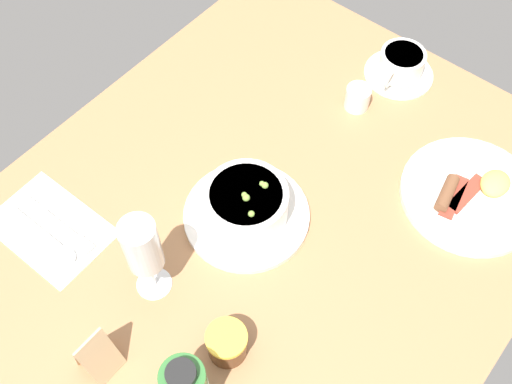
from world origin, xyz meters
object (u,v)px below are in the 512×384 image
breakfast_plate (471,194)px  jam_jar (227,343)px  cutlery_setting (51,229)px  porridge_bowl (246,206)px  coffee_cup (401,66)px  wine_glass (143,249)px  creamer_jug (358,97)px  menu_card (95,352)px

breakfast_plate → jam_jar: bearing=-17.3°
cutlery_setting → jam_jar: 36.35cm
porridge_bowl → coffee_cup: bearing=176.7°
coffee_cup → wine_glass: wine_glass is taller
porridge_bowl → cutlery_setting: bearing=-46.4°
wine_glass → jam_jar: (0.72, 15.95, -9.17)cm
creamer_jug → wine_glass: (50.92, -3.86, 9.73)cm
cutlery_setting → creamer_jug: 59.83cm
breakfast_plate → menu_card: 66.30cm
menu_card → coffee_cup: bearing=177.6°
creamer_jug → jam_jar: (51.64, 12.09, 0.56)cm
creamer_jug → breakfast_plate: creamer_jug is taller
breakfast_plate → cutlery_setting: bearing=-45.4°
wine_glass → menu_card: wine_glass is taller
creamer_jug → jam_jar: bearing=13.2°
menu_card → wine_glass: bearing=-168.6°
wine_glass → menu_card: (13.92, 2.81, -7.44)cm
coffee_cup → creamer_jug: bearing=-10.1°
cutlery_setting → creamer_jug: (-54.75, 24.03, 2.14)cm
jam_jar → breakfast_plate: size_ratio=0.26×
creamer_jug → wine_glass: size_ratio=0.31×
coffee_cup → menu_card: bearing=-2.4°
breakfast_plate → porridge_bowl: bearing=-44.6°
porridge_bowl → jam_jar: (19.37, 12.49, -0.65)cm
cutlery_setting → porridge_bowl: bearing=133.6°
coffee_cup → breakfast_plate: size_ratio=0.58×
jam_jar → menu_card: menu_card is taller
cutlery_setting → breakfast_plate: (-49.99, 50.74, 0.68)cm
jam_jar → breakfast_plate: bearing=162.7°
creamer_jug → menu_card: bearing=-0.9°
cutlery_setting → wine_glass: wine_glass is taller
porridge_bowl → jam_jar: 23.06cm
coffee_cup → menu_card: (76.62, -3.16, 1.97)cm
cutlery_setting → coffee_cup: bearing=158.6°
jam_jar → menu_card: bearing=-44.9°
porridge_bowl → wine_glass: (18.65, -3.46, 8.53)cm
wine_glass → cutlery_setting: bearing=-79.3°
creamer_jug → wine_glass: wine_glass is taller
cutlery_setting → menu_card: size_ratio=2.13×
breakfast_plate → menu_card: (60.08, -27.77, 3.75)cm
jam_jar → breakfast_plate: (-46.88, 14.63, -2.02)cm
porridge_bowl → jam_jar: size_ratio=3.46×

